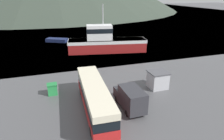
{
  "coord_description": "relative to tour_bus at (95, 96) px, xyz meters",
  "views": [
    {
      "loc": [
        -5.13,
        -9.27,
        12.46
      ],
      "look_at": [
        3.03,
        16.08,
        2.0
      ],
      "focal_mm": 32.0,
      "sensor_mm": 36.0,
      "label": 1
    }
  ],
  "objects": [
    {
      "name": "storage_bin",
      "position": [
        -4.37,
        5.3,
        -1.01
      ],
      "size": [
        1.27,
        1.08,
        1.5
      ],
      "color": "green",
      "rests_on": "ground"
    },
    {
      "name": "tour_bus",
      "position": [
        0.0,
        0.0,
        0.0
      ],
      "size": [
        3.0,
        11.93,
        3.13
      ],
      "rotation": [
        0.0,
        0.0,
        -0.05
      ],
      "color": "red",
      "rests_on": "ground"
    },
    {
      "name": "water_surface",
      "position": [
        1.03,
        132.73,
        -1.77
      ],
      "size": [
        240.0,
        240.0,
        0.0
      ],
      "primitive_type": "plane",
      "color": "slate",
      "rests_on": "ground"
    },
    {
      "name": "small_boat",
      "position": [
        -2.05,
        35.42,
        -1.32
      ],
      "size": [
        5.94,
        4.63,
        0.89
      ],
      "rotation": [
        0.0,
        0.0,
        1.07
      ],
      "color": "#19234C",
      "rests_on": "water_surface"
    },
    {
      "name": "fishing_boat",
      "position": [
        7.76,
        22.45,
        0.42
      ],
      "size": [
        17.44,
        7.08,
        10.13
      ],
      "rotation": [
        0.0,
        0.0,
        4.53
      ],
      "color": "maroon",
      "rests_on": "water_surface"
    },
    {
      "name": "dock_kiosk",
      "position": [
        9.57,
        2.92,
        -0.57
      ],
      "size": [
        2.59,
        2.4,
        2.37
      ],
      "color": "#B2B2B7",
      "rests_on": "ground"
    },
    {
      "name": "delivery_van",
      "position": [
        3.89,
        -0.85,
        -0.39
      ],
      "size": [
        2.16,
        5.25,
        2.64
      ],
      "rotation": [
        0.0,
        0.0,
        0.02
      ],
      "color": "#2D2D33",
      "rests_on": "ground"
    }
  ]
}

